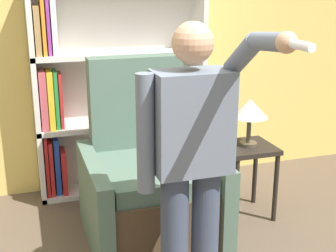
{
  "coord_description": "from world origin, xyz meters",
  "views": [
    {
      "loc": [
        -0.63,
        -1.92,
        1.74
      ],
      "look_at": [
        0.16,
        0.56,
        0.95
      ],
      "focal_mm": 50.0,
      "sensor_mm": 36.0,
      "label": 1
    }
  ],
  "objects_px": {
    "side_table": "(247,160)",
    "table_lamp": "(250,110)",
    "person_standing": "(192,157)",
    "bookcase": "(105,92)",
    "armchair": "(148,185)"
  },
  "relations": [
    {
      "from": "side_table",
      "to": "table_lamp",
      "type": "relative_size",
      "value": 1.6
    },
    {
      "from": "side_table",
      "to": "bookcase",
      "type": "bearing_deg",
      "value": 139.27
    },
    {
      "from": "bookcase",
      "to": "table_lamp",
      "type": "distance_m",
      "value": 1.23
    },
    {
      "from": "bookcase",
      "to": "table_lamp",
      "type": "bearing_deg",
      "value": -40.73
    },
    {
      "from": "person_standing",
      "to": "table_lamp",
      "type": "xyz_separation_m",
      "value": [
        0.79,
        0.9,
        -0.04
      ]
    },
    {
      "from": "armchair",
      "to": "side_table",
      "type": "distance_m",
      "value": 0.81
    },
    {
      "from": "person_standing",
      "to": "side_table",
      "type": "relative_size",
      "value": 2.75
    },
    {
      "from": "bookcase",
      "to": "armchair",
      "type": "distance_m",
      "value": 1.0
    },
    {
      "from": "armchair",
      "to": "person_standing",
      "type": "bearing_deg",
      "value": -89.58
    },
    {
      "from": "bookcase",
      "to": "table_lamp",
      "type": "relative_size",
      "value": 4.98
    },
    {
      "from": "person_standing",
      "to": "bookcase",
      "type": "bearing_deg",
      "value": 94.63
    },
    {
      "from": "bookcase",
      "to": "side_table",
      "type": "height_order",
      "value": "bookcase"
    },
    {
      "from": "side_table",
      "to": "table_lamp",
      "type": "xyz_separation_m",
      "value": [
        0.0,
        0.0,
        0.39
      ]
    },
    {
      "from": "bookcase",
      "to": "side_table",
      "type": "bearing_deg",
      "value": -40.73
    },
    {
      "from": "table_lamp",
      "to": "bookcase",
      "type": "bearing_deg",
      "value": 139.27
    }
  ]
}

